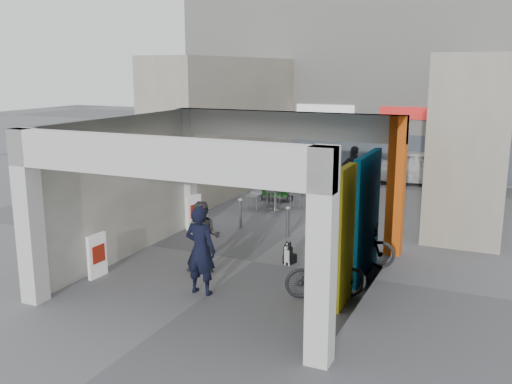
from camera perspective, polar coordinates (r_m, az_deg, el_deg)
The scene contains 21 objects.
ground at distance 14.02m, azimuth -0.34°, elevation -6.94°, with size 90.00×90.00×0.00m, color slate.
arcade_canopy at distance 12.48m, azimuth 0.33°, elevation 1.59°, with size 6.40×6.45×6.40m.
far_building at distance 26.61m, azimuth 12.51°, elevation 10.68°, with size 18.00×4.08×8.00m.
plaza_bldg_left at distance 22.05m, azimuth -2.89°, elevation 6.79°, with size 2.00×9.00×5.00m, color #AEA590.
plaza_bldg_right at distance 19.67m, azimuth 21.25°, elevation 5.29°, with size 2.00×9.00×5.00m, color #AEA590.
bollard_left at distance 16.76m, azimuth -1.57°, elevation -2.19°, with size 0.09×0.09×0.85m, color gray.
bollard_center at distance 15.92m, azimuth 3.20°, elevation -3.04°, with size 0.09×0.09×0.83m, color gray.
bollard_right at distance 15.39m, azimuth 8.73°, elevation -3.42°, with size 0.09×0.09×0.97m, color gray.
advert_board_near at distance 13.35m, azimuth -15.59°, elevation -6.13°, with size 0.12×0.55×1.00m.
advert_board_far at distance 16.70m, azimuth -6.23°, elevation -2.03°, with size 0.21×0.55×1.00m.
cafe_set at distance 19.16m, azimuth 1.92°, elevation -0.57°, with size 1.64×1.33×0.99m.
produce_stand at distance 20.28m, azimuth 2.14°, elevation 0.03°, with size 1.18×0.64×0.78m.
crate_stack at distance 20.92m, azimuth 10.54°, elevation 0.13°, with size 0.47×0.37×0.56m.
border_collie at distance 13.78m, azimuth 3.29°, elevation -6.28°, with size 0.22×0.43×0.59m.
man_with_dog at distance 11.88m, azimuth -5.58°, elevation -5.81°, with size 0.69×0.45×1.88m, color black.
man_back_turned at distance 13.13m, azimuth -5.31°, elevation -4.53°, with size 0.81×0.63×1.67m, color #403F42.
man_elderly at distance 13.99m, azimuth 9.76°, elevation -3.87°, with size 0.75×0.49×1.54m, color #537CA1.
man_crates at distance 20.19m, azimuth 9.77°, elevation 1.76°, with size 1.16×0.48×1.97m, color black.
bicycle_front at distance 13.82m, azimuth 9.74°, elevation -5.19°, with size 0.68×1.94×1.02m, color black.
bicycle_rear at distance 11.82m, azimuth 7.01°, elevation -8.19°, with size 0.47×1.68×1.01m, color black.
white_van at distance 24.06m, azimuth 16.55°, elevation 2.41°, with size 1.64×4.06×1.38m, color white.
Camera 1 is at (5.51, -12.03, 4.63)m, focal length 40.00 mm.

